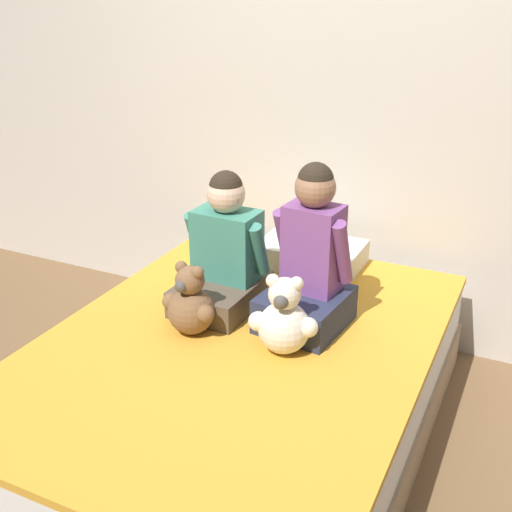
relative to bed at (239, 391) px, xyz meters
name	(u,v)px	position (x,y,z in m)	size (l,w,h in m)	color
ground_plane	(239,438)	(0.00, 0.00, -0.23)	(14.00, 14.00, 0.00)	brown
wall_behind_bed	(342,86)	(0.00, 1.09, 1.02)	(8.00, 0.06, 2.50)	beige
bed	(239,391)	(0.00, 0.00, 0.00)	(1.40, 1.89, 0.47)	#997F60
child_on_left	(224,254)	(-0.18, 0.24, 0.46)	(0.35, 0.40, 0.56)	brown
child_on_right	(310,264)	(0.19, 0.23, 0.49)	(0.33, 0.36, 0.64)	#282D47
teddy_bear_held_by_left_child	(191,304)	(-0.18, -0.03, 0.36)	(0.24, 0.18, 0.29)	brown
teddy_bear_held_by_right_child	(284,320)	(0.19, 0.00, 0.36)	(0.25, 0.19, 0.30)	silver
pillow_at_headboard	(311,254)	(0.00, 0.76, 0.29)	(0.47, 0.32, 0.11)	silver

